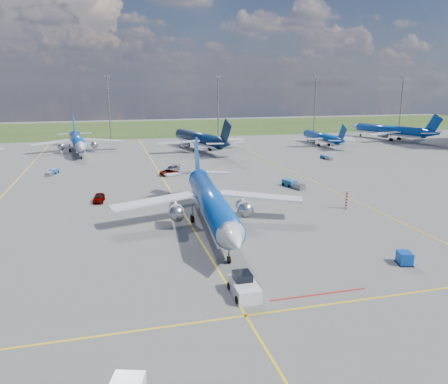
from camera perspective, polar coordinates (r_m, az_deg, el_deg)
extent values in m
plane|color=#5A5A57|center=(57.36, -3.21, -6.19)|extent=(400.00, 400.00, 0.00)
cube|color=#2D4719|center=(204.04, -11.84, 8.12)|extent=(400.00, 80.00, 0.01)
cube|color=yellow|center=(85.78, -7.26, 0.55)|extent=(0.25, 160.00, 0.02)
cube|color=yellow|center=(39.73, 2.86, -15.85)|extent=(60.00, 0.25, 0.02)
cube|color=yellow|center=(96.84, -25.97, 0.78)|extent=(0.25, 120.00, 0.02)
cube|color=yellow|center=(103.21, 8.71, 2.78)|extent=(0.25, 120.00, 0.02)
cube|color=#A5140F|center=(44.13, 12.26, -12.95)|extent=(10.00, 0.25, 0.02)
cylinder|color=slate|center=(163.04, -14.78, 10.44)|extent=(0.50, 0.50, 22.00)
cube|color=slate|center=(162.82, -15.04, 14.41)|extent=(2.20, 0.50, 0.80)
cylinder|color=slate|center=(168.02, -0.77, 10.98)|extent=(0.50, 0.50, 22.00)
cube|color=slate|center=(167.81, -0.79, 14.84)|extent=(2.20, 0.50, 0.80)
cylinder|color=slate|center=(181.88, 11.78, 10.93)|extent=(0.50, 0.50, 22.00)
cube|color=slate|center=(181.69, 11.96, 14.48)|extent=(2.20, 0.50, 0.80)
cylinder|color=slate|center=(202.80, 22.13, 10.49)|extent=(0.50, 0.50, 22.00)
cube|color=slate|center=(202.63, 22.43, 13.68)|extent=(2.20, 0.50, 0.80)
cylinder|color=red|center=(73.29, 15.77, -0.99)|extent=(0.50, 0.50, 3.00)
cube|color=silver|center=(42.82, 2.65, -12.51)|extent=(2.31, 4.34, 1.34)
cube|color=black|center=(42.95, 2.42, -11.05)|extent=(1.66, 1.87, 0.92)
cube|color=slate|center=(45.18, 1.65, -11.17)|extent=(0.28, 2.47, 0.21)
cube|color=#0B40A7|center=(53.59, 22.52, -7.97)|extent=(1.82, 2.07, 1.41)
imported|color=#999999|center=(77.86, -16.03, -0.72)|extent=(2.22, 4.48, 1.47)
imported|color=#999999|center=(97.40, -7.05, 2.55)|extent=(4.98, 3.19, 1.28)
imported|color=#999999|center=(101.58, -6.81, 3.05)|extent=(4.55, 4.65, 1.34)
cube|color=#185B94|center=(87.28, 8.54, 1.16)|extent=(2.33, 3.29, 1.26)
cube|color=slate|center=(85.07, 9.78, 0.70)|extent=(1.93, 2.57, 1.03)
cube|color=#1B55A7|center=(105.70, -21.33, 2.53)|extent=(2.02, 2.77, 1.05)
cube|color=slate|center=(103.49, -21.87, 2.20)|extent=(1.67, 2.17, 0.86)
cube|color=#1A59A0|center=(121.33, 12.96, 4.47)|extent=(1.46, 2.35, 0.94)
cube|color=slate|center=(119.55, 13.56, 4.26)|extent=(1.22, 1.82, 0.77)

